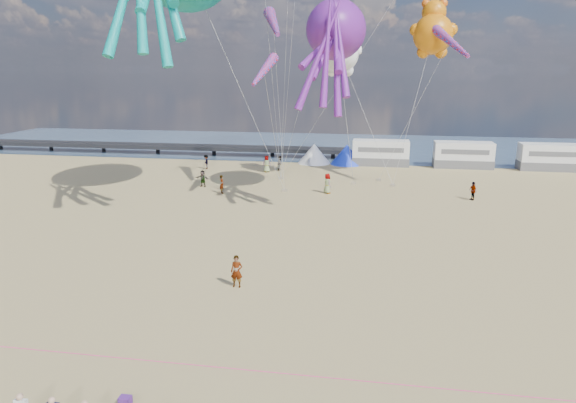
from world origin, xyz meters
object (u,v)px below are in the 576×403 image
(tent_white, at_px, (314,153))
(beachgoer_4, at_px, (203,179))
(motorhome_2, at_px, (550,157))
(beachgoer_5, at_px, (222,184))
(beachgoer_6, at_px, (327,183))
(motorhome_1, at_px, (463,155))
(sandbag_a, at_px, (284,190))
(windsock_right, at_px, (264,71))
(tent_blue, at_px, (347,154))
(windsock_mid, at_px, (450,41))
(motorhome_0, at_px, (381,153))
(kite_octopus_purple, at_px, (336,30))
(sandbag_b, at_px, (353,183))
(cooler_purple, at_px, (125,401))
(kite_panda, at_px, (340,54))
(sandbag_d, at_px, (379,180))
(beachgoer_2, at_px, (206,162))
(sandbag_e, at_px, (281,178))
(standing_person, at_px, (237,271))
(sandbag_c, at_px, (393,185))
(kite_teddy_orange, at_px, (433,34))
(beachgoer_1, at_px, (280,163))
(beachgoer_3, at_px, (473,191))
(beachgoer_0, at_px, (267,164))

(tent_white, xyz_separation_m, beachgoer_4, (-9.26, -14.76, -0.39))
(motorhome_2, distance_m, beachgoer_5, 37.73)
(beachgoer_6, bearing_deg, motorhome_1, -79.56)
(sandbag_a, height_order, windsock_right, windsock_right)
(tent_blue, height_order, windsock_mid, windsock_mid)
(motorhome_0, distance_m, windsock_right, 24.11)
(kite_octopus_purple, distance_m, windsock_right, 6.93)
(beachgoer_4, height_order, sandbag_b, beachgoer_4)
(cooler_purple, height_order, kite_panda, kite_panda)
(motorhome_2, bearing_deg, sandbag_d, -154.10)
(beachgoer_2, bearing_deg, sandbag_e, 39.15)
(motorhome_1, distance_m, tent_white, 17.50)
(motorhome_2, bearing_deg, tent_white, 180.00)
(beachgoer_6, relative_size, kite_panda, 0.31)
(cooler_purple, relative_size, beachgoer_6, 0.21)
(cooler_purple, height_order, standing_person, standing_person)
(motorhome_0, xyz_separation_m, sandbag_c, (1.14, -11.58, -1.39))
(motorhome_2, relative_size, tent_blue, 1.65)
(motorhome_0, xyz_separation_m, sandbag_a, (-9.00, -15.50, -1.39))
(kite_octopus_purple, distance_m, kite_teddy_orange, 12.20)
(sandbag_b, relative_size, sandbag_d, 1.00)
(beachgoer_1, xyz_separation_m, sandbag_e, (0.92, -4.74, -0.71))
(motorhome_2, distance_m, tent_white, 27.00)
(tent_white, distance_m, sandbag_d, 12.20)
(sandbag_d, bearing_deg, motorhome_0, 88.78)
(windsock_mid, bearing_deg, cooler_purple, -137.11)
(beachgoer_1, xyz_separation_m, kite_teddy_orange, (15.57, -3.47, 13.60))
(beachgoer_5, relative_size, sandbag_d, 3.43)
(standing_person, relative_size, sandbag_b, 3.48)
(beachgoer_6, distance_m, kite_octopus_purple, 13.52)
(sandbag_e, bearing_deg, tent_white, 76.90)
(motorhome_1, relative_size, beachgoer_6, 3.53)
(beachgoer_4, bearing_deg, beachgoer_3, 11.57)
(sandbag_b, bearing_deg, motorhome_2, 27.43)
(beachgoer_0, bearing_deg, sandbag_d, 156.85)
(kite_teddy_orange, bearing_deg, tent_white, 130.60)
(sandbag_c, distance_m, kite_panda, 13.71)
(beachgoer_0, bearing_deg, windsock_right, 90.73)
(sandbag_b, distance_m, windsock_right, 15.63)
(tent_blue, xyz_separation_m, windsock_right, (-5.96, -19.77, 9.85))
(beachgoer_0, distance_m, kite_teddy_orange, 21.72)
(tent_white, height_order, kite_teddy_orange, kite_teddy_orange)
(sandbag_b, bearing_deg, tent_white, 115.11)
(motorhome_2, height_order, kite_octopus_purple, kite_octopus_purple)
(kite_octopus_purple, xyz_separation_m, kite_panda, (-0.07, 6.99, -1.74))
(tent_blue, xyz_separation_m, beachgoer_1, (-7.25, -5.29, -0.38))
(beachgoer_1, relative_size, beachgoer_6, 0.88)
(tent_blue, relative_size, cooler_purple, 10.00)
(tent_white, height_order, windsock_right, windsock_right)
(motorhome_2, distance_m, sandbag_e, 31.03)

